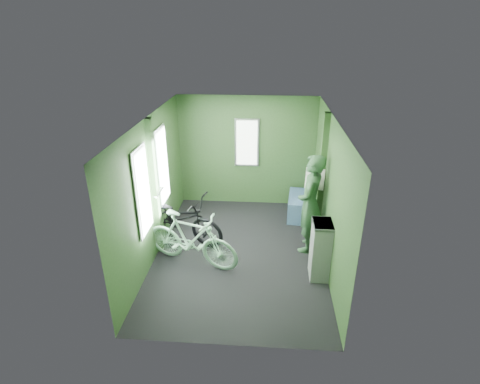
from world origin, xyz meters
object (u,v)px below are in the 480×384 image
Objects in this scene: bicycle_black at (179,240)px; waste_box at (320,250)px; bench_seat at (302,204)px; bicycle_mint at (192,264)px; passenger at (310,204)px.

waste_box reaches higher than bicycle_black.
bench_seat is at bearing 93.33° from waste_box.
waste_box is at bearing -75.06° from bicycle_mint.
waste_box reaches higher than bicycle_mint.
passenger is at bearing -71.10° from bicycle_black.
bicycle_black is at bearing -75.70° from passenger.
passenger reaches higher than bench_seat.
bicycle_black is at bearing 46.79° from bicycle_mint.
bench_seat is at bearing -26.73° from bicycle_mint.
passenger reaches higher than bicycle_black.
bench_seat is at bearing -42.96° from bicycle_black.
bench_seat reaches higher than bicycle_mint.
bicycle_black is 1.11× the size of bicycle_mint.
bench_seat is (1.88, 1.84, 0.27)m from bicycle_mint.
waste_box is 1.03× the size of bench_seat.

